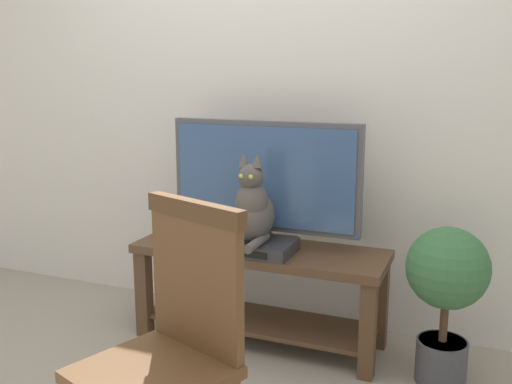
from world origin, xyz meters
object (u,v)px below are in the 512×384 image
Objects in this scene: tv_stand at (260,277)px; cat at (254,209)px; potted_plant at (446,286)px; book_stack at (175,231)px; tv at (265,180)px; wooden_chair at (173,334)px; media_box at (255,246)px.

cat is at bearing -86.18° from tv_stand.
cat reaches higher than potted_plant.
tv is at bearing 4.76° from book_stack.
book_stack is (-0.65, 1.14, -0.02)m from wooden_chair.
tv_stand is 1.29× the size of tv.
media_box is at bearing -86.16° from tv_stand.
cat is at bearing -178.14° from potted_plant.
wooden_chair is 1.31m from potted_plant.
tv is 1.23m from wooden_chair.
tv reaches higher than tv_stand.
tv is 0.60m from book_stack.
media_box is (0.01, -0.08, 0.19)m from tv_stand.
book_stack is (-0.51, -0.04, -0.31)m from tv.
media_box is at bearing -179.24° from potted_plant.
potted_plant is (0.92, -0.14, -0.39)m from tv.
media_box is 0.88× the size of cat.
tv_stand is 0.21m from media_box.
tv_stand is 0.51m from tv.
tv_stand is at bearing -2.97° from book_stack.
potted_plant is at bearing 1.86° from cat.
book_stack is (-0.51, 0.12, -0.20)m from cat.
potted_plant is at bearing 0.76° from media_box.
tv is 0.34m from media_box.
wooden_chair is at bearing -126.65° from potted_plant.
tv_stand is at bearing 175.73° from potted_plant.
wooden_chair is at bearing -82.50° from cat.
media_box is (0.01, -0.15, -0.31)m from tv.
potted_plant is (0.91, 0.03, -0.28)m from cat.
tv_stand is at bearing -90.02° from tv.
cat is at bearing -87.76° from tv.
book_stack is at bearing 166.36° from cat.
cat is (0.00, -0.02, 0.19)m from media_box.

